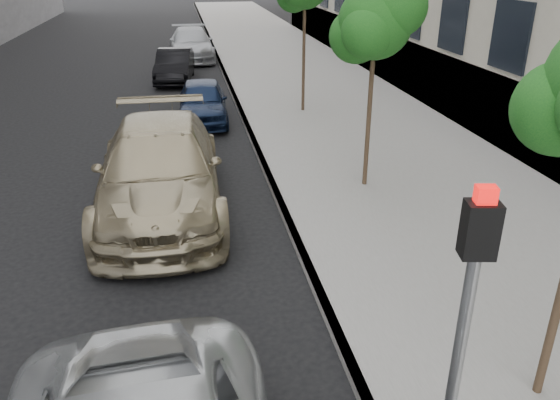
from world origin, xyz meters
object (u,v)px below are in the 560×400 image
object	(u,v)px
tree_mid	(377,22)
sedan_blue	(202,101)
signal_pole	(462,335)
suv	(160,169)
sedan_rear	(191,44)
sedan_black	(175,66)

from	to	relation	value
tree_mid	sedan_blue	world-z (taller)	tree_mid
tree_mid	signal_pole	size ratio (longest dim) A/B	1.33
tree_mid	suv	bearing A→B (deg)	-177.20
sedan_blue	sedan_rear	world-z (taller)	sedan_rear
sedan_blue	sedan_black	size ratio (longest dim) A/B	0.96
sedan_rear	suv	bearing A→B (deg)	-94.53
sedan_rear	signal_pole	bearing A→B (deg)	-87.67
suv	sedan_rear	distance (m)	17.87
suv	sedan_blue	world-z (taller)	suv
sedan_blue	sedan_rear	size ratio (longest dim) A/B	0.73
signal_pole	sedan_blue	size ratio (longest dim) A/B	0.87
sedan_blue	sedan_rear	xyz separation A→B (m)	(0.01, 11.38, 0.11)
tree_mid	signal_pole	world-z (taller)	tree_mid
sedan_black	sedan_rear	world-z (taller)	sedan_rear
sedan_blue	sedan_black	distance (m)	6.29
suv	tree_mid	bearing A→B (deg)	3.13
tree_mid	sedan_rear	size ratio (longest dim) A/B	0.85
signal_pole	sedan_rear	size ratio (longest dim) A/B	0.63
tree_mid	sedan_black	size ratio (longest dim) A/B	1.12
signal_pole	sedan_blue	world-z (taller)	signal_pole
tree_mid	signal_pole	xyz separation A→B (m)	(-1.93, -7.76, -1.45)
suv	sedan_rear	bearing A→B (deg)	86.62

